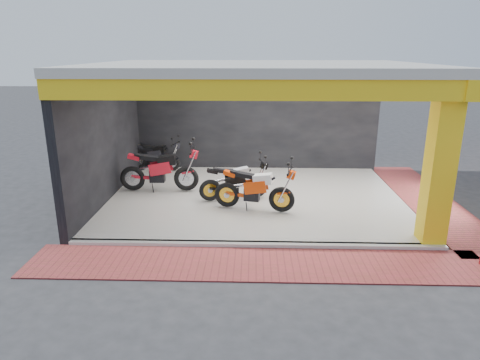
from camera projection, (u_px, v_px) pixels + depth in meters
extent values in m
plane|color=#2D2D30|center=(256.00, 228.00, 10.09)|extent=(80.00, 80.00, 0.00)
cube|color=silver|center=(255.00, 198.00, 11.98)|extent=(8.00, 6.00, 0.10)
cube|color=beige|center=(257.00, 67.00, 10.95)|extent=(8.40, 6.40, 0.20)
cube|color=black|center=(256.00, 120.00, 14.45)|extent=(8.20, 0.20, 3.50)
cube|color=black|center=(105.00, 137.00, 11.61)|extent=(0.20, 6.20, 3.50)
cube|color=yellow|center=(440.00, 166.00, 8.74)|extent=(0.50, 0.50, 3.50)
cube|color=yellow|center=(258.00, 89.00, 8.17)|extent=(8.40, 0.30, 0.40)
cube|color=yellow|center=(413.00, 79.00, 10.91)|extent=(0.30, 6.40, 0.40)
cube|color=silver|center=(256.00, 245.00, 9.10)|extent=(8.00, 0.20, 0.10)
cube|color=#993234|center=(256.00, 264.00, 8.36)|extent=(9.00, 1.40, 0.03)
cube|color=#993234|center=(428.00, 201.00, 11.85)|extent=(1.40, 7.00, 0.03)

